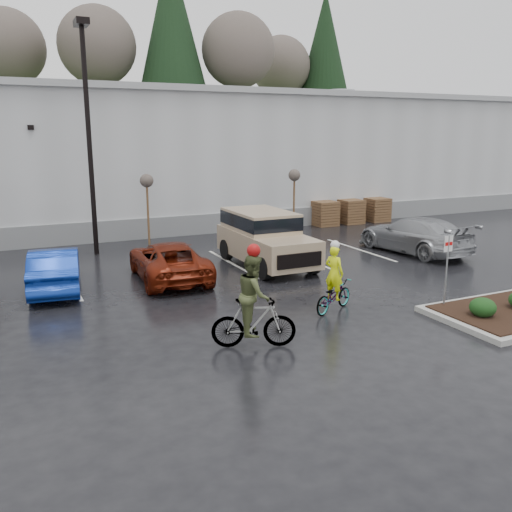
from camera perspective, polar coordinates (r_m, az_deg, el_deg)
name	(u,v)px	position (r m, az deg, el deg)	size (l,w,h in m)	color
ground	(336,333)	(14.10, 8.40, -7.99)	(120.00, 120.00, 0.00)	black
warehouse	(134,155)	(33.76, -12.76, 10.29)	(60.50, 15.50, 7.20)	#BABCBF
wooded_ridge	(81,153)	(56.44, -17.98, 10.24)	(80.00, 25.00, 6.00)	#2A411B
lamppost	(87,114)	(23.18, -17.32, 14.04)	(0.50, 1.00, 9.22)	black
sapling_mid	(147,185)	(24.74, -11.43, 7.38)	(0.60, 0.60, 3.20)	#503820
sapling_east	(294,179)	(27.51, 4.05, 8.13)	(0.60, 0.60, 3.20)	#503820
pallet_stack_a	(325,213)	(29.87, 7.26, 4.47)	(1.20, 1.20, 1.35)	#503820
pallet_stack_b	(351,212)	(30.81, 9.94, 4.63)	(1.20, 1.20, 1.35)	#503820
pallet_stack_c	(377,210)	(31.87, 12.60, 4.79)	(1.20, 1.20, 1.35)	#503820
shrub_a	(483,307)	(15.78, 22.76, -5.01)	(0.70, 0.70, 0.52)	black
fire_lane_sign	(447,263)	(16.18, 19.47, -0.66)	(0.30, 0.05, 2.20)	gray
car_blue	(55,269)	(18.57, -20.39, -1.30)	(1.48, 4.23, 1.40)	navy
car_red	(169,261)	(18.95, -9.16, -0.49)	(2.19, 4.75, 1.32)	#651809
suv_tan	(267,239)	(20.54, 1.13, 1.77)	(2.20, 5.10, 2.06)	tan
car_far_silver	(414,235)	(23.86, 16.28, 2.16)	(2.15, 5.28, 1.53)	#9A9CA1
cyclist_hivis	(334,289)	(15.55, 8.17, -3.47)	(1.79, 1.25, 2.06)	#3F3F44
cyclist_olive	(254,311)	(12.76, -0.24, -5.78)	(2.00, 1.25, 2.51)	#3F3F44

